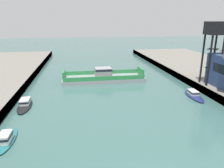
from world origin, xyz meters
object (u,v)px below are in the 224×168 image
moored_boat_near_left (6,139)px  moored_boat_far_left (25,104)px  crane_tower (215,34)px  moored_boat_mid_left (194,95)px  chain_ferry (103,77)px

moored_boat_near_left → moored_boat_far_left: (-0.48, 12.98, -0.06)m
crane_tower → moored_boat_mid_left: bearing=-146.8°
moored_boat_near_left → chain_ferry: bearing=60.0°
moored_boat_mid_left → moored_boat_far_left: (-35.15, -0.19, 0.03)m
chain_ferry → moored_boat_mid_left: chain_ferry is taller
chain_ferry → moored_boat_near_left: (-16.61, -28.79, -0.52)m
moored_boat_near_left → moored_boat_mid_left: moored_boat_near_left is taller
chain_ferry → moored_boat_far_left: size_ratio=2.83×
chain_ferry → crane_tower: size_ratio=1.57×
moored_boat_near_left → crane_tower: crane_tower is taller
moored_boat_near_left → moored_boat_mid_left: 37.09m
chain_ferry → moored_boat_near_left: 33.24m
chain_ferry → moored_boat_far_left: 23.29m
moored_boat_far_left → crane_tower: (40.87, 3.94, 12.58)m
chain_ferry → moored_boat_near_left: size_ratio=3.22×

